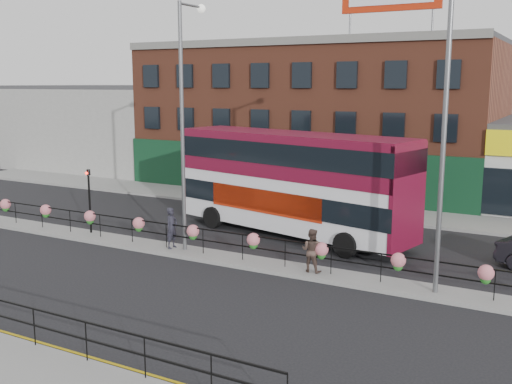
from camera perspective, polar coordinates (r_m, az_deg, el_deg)
The scene contains 14 objects.
ground at distance 26.05m, azimuth -3.20°, elevation -6.46°, with size 120.00×120.00×0.00m, color black.
north_pavement at distance 36.44m, azimuth 6.84°, elevation -1.52°, with size 60.00×4.00×0.15m, color gray.
median at distance 26.02m, azimuth -3.21°, elevation -6.31°, with size 60.00×1.60×0.15m, color gray.
yellow_line_inner at distance 19.05m, azimuth -19.31°, elevation -13.53°, with size 60.00×0.10×0.01m, color gold.
yellow_line_outer at distance 18.94m, azimuth -19.72°, elevation -13.70°, with size 60.00×0.10×0.01m, color gold.
brick_building at distance 44.61m, azimuth 6.06°, elevation 7.22°, with size 25.00×12.21×10.30m.
warehouse_west at distance 55.79m, azimuth -13.60°, elevation 6.09°, with size 15.50×12.00×7.30m.
median_railing at distance 25.76m, azimuth -3.23°, elevation -4.24°, with size 30.04×0.56×1.23m.
double_decker_bus at distance 29.37m, azimuth 3.50°, elevation 1.77°, with size 13.01×5.63×5.13m.
pedestrian_a at distance 27.30m, azimuth -8.02°, elevation -3.41°, with size 0.46×0.69×1.87m, color black.
pedestrian_b at distance 23.82m, azimuth 5.32°, elevation -5.55°, with size 0.86×0.67×1.75m, color #49372F.
lamp_column_west at distance 26.47m, azimuth -6.73°, elevation 8.17°, with size 0.39×1.90×10.80m.
lamp_column_east at distance 21.71m, azimuth 17.77°, elevation 8.07°, with size 0.41×1.98×11.31m.
traffic_light_median at distance 30.67m, azimuth -15.64°, elevation 0.47°, with size 0.15×0.28×3.65m.
Camera 1 is at (13.27, -21.11, 7.54)m, focal length 42.00 mm.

